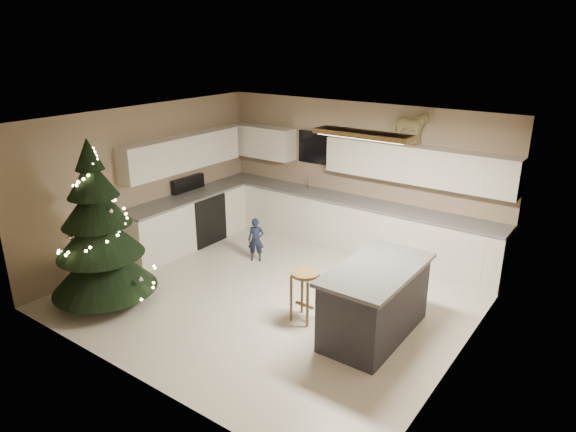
# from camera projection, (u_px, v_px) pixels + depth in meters

# --- Properties ---
(ground_plane) EXTENTS (5.50, 5.50, 0.00)m
(ground_plane) POSITION_uv_depth(u_px,v_px,m) (274.00, 294.00, 7.71)
(ground_plane) COLOR beige
(room_shell) EXTENTS (5.52, 5.02, 2.61)m
(room_shell) POSITION_uv_depth(u_px,v_px,m) (275.00, 183.00, 7.11)
(room_shell) COLOR gray
(room_shell) RESTS_ON ground_plane
(cabinetry) EXTENTS (5.50, 3.20, 2.00)m
(cabinetry) POSITION_uv_depth(u_px,v_px,m) (289.00, 207.00, 9.22)
(cabinetry) COLOR silver
(cabinetry) RESTS_ON ground_plane
(island) EXTENTS (0.90, 1.70, 0.95)m
(island) POSITION_uv_depth(u_px,v_px,m) (375.00, 301.00, 6.55)
(island) COLOR black
(island) RESTS_ON ground_plane
(bar_stool) EXTENTS (0.37, 0.37, 0.71)m
(bar_stool) POSITION_uv_depth(u_px,v_px,m) (305.00, 284.00, 6.86)
(bar_stool) COLOR brown
(bar_stool) RESTS_ON ground_plane
(christmas_tree) EXTENTS (1.51, 1.46, 2.42)m
(christmas_tree) POSITION_uv_depth(u_px,v_px,m) (99.00, 239.00, 7.17)
(christmas_tree) COLOR #3F2816
(christmas_tree) RESTS_ON ground_plane
(toddler) EXTENTS (0.33, 0.30, 0.75)m
(toddler) POSITION_uv_depth(u_px,v_px,m) (256.00, 240.00, 8.75)
(toddler) COLOR black
(toddler) RESTS_ON ground_plane
(rocking_horse) EXTENTS (0.67, 0.43, 0.54)m
(rocking_horse) POSITION_uv_depth(u_px,v_px,m) (409.00, 128.00, 8.19)
(rocking_horse) COLOR brown
(rocking_horse) RESTS_ON cabinetry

